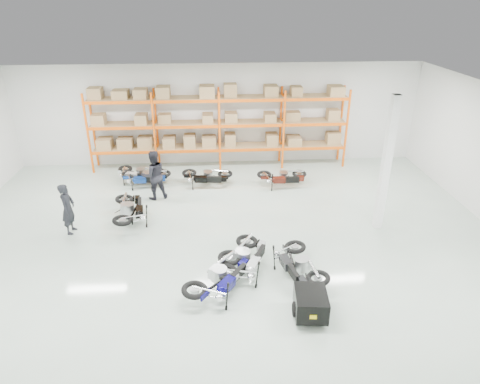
{
  "coord_description": "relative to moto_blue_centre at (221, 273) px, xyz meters",
  "views": [
    {
      "loc": [
        -0.31,
        -11.87,
        7.27
      ],
      "look_at": [
        0.57,
        1.22,
        1.1
      ],
      "focal_mm": 32.0,
      "sensor_mm": 36.0,
      "label": 1
    }
  ],
  "objects": [
    {
      "name": "moto_back_b",
      "position": [
        -3.21,
        7.44,
        -0.07
      ],
      "size": [
        1.95,
        1.34,
        1.15
      ],
      "primitive_type": null,
      "rotation": [
        0.0,
        -0.09,
        1.29
      ],
      "color": "#B1B6BB",
      "rests_on": "ground"
    },
    {
      "name": "moto_touring_right",
      "position": [
        2.16,
        0.48,
        -0.03
      ],
      "size": [
        1.31,
        2.03,
        1.22
      ],
      "primitive_type": null,
      "rotation": [
        0.0,
        -0.09,
        0.21
      ],
      "color": "black",
      "rests_on": "ground"
    },
    {
      "name": "moto_back_d",
      "position": [
        2.7,
        6.66,
        -0.07
      ],
      "size": [
        1.76,
        0.89,
        1.13
      ],
      "primitive_type": null,
      "rotation": [
        0.0,
        -0.09,
        1.56
      ],
      "color": "#43140D",
      "rests_on": "ground"
    },
    {
      "name": "moto_silver_left",
      "position": [
        0.71,
        0.8,
        -0.0
      ],
      "size": [
        1.71,
        2.21,
        1.28
      ],
      "primitive_type": null,
      "rotation": [
        0.0,
        -0.09,
        2.72
      ],
      "color": "#AEB1B5",
      "rests_on": "ground"
    },
    {
      "name": "moto_black_far_left",
      "position": [
        -3.0,
        4.06,
        -0.01
      ],
      "size": [
        1.21,
        2.05,
        1.26
      ],
      "primitive_type": null,
      "rotation": [
        0.0,
        -0.09,
        3.27
      ],
      "color": "black",
      "rests_on": "ground"
    },
    {
      "name": "structural_column",
      "position": [
        5.4,
        3.14,
        1.64
      ],
      "size": [
        0.25,
        0.25,
        4.5
      ],
      "primitive_type": "cube",
      "color": "white",
      "rests_on": "ground"
    },
    {
      "name": "trailer",
      "position": [
        2.16,
        -1.12,
        -0.21
      ],
      "size": [
        0.86,
        1.65,
        0.68
      ],
      "rotation": [
        0.0,
        0.0,
        -0.1
      ],
      "color": "black",
      "rests_on": "ground"
    },
    {
      "name": "moto_back_a",
      "position": [
        -2.9,
        7.05,
        -0.08
      ],
      "size": [
        1.74,
        0.87,
        1.12
      ],
      "primitive_type": null,
      "rotation": [
        0.0,
        -0.09,
        1.56
      ],
      "color": "navy",
      "rests_on": "ground"
    },
    {
      "name": "moto_blue_centre",
      "position": [
        0.0,
        0.0,
        0.0
      ],
      "size": [
        1.94,
        2.19,
        1.28
      ],
      "primitive_type": null,
      "rotation": [
        0.0,
        -0.09,
        2.54
      ],
      "color": "#0A074A",
      "rests_on": "ground"
    },
    {
      "name": "person_back",
      "position": [
        -2.38,
        5.88,
        0.36
      ],
      "size": [
        1.14,
        1.02,
        1.93
      ],
      "primitive_type": "imported",
      "rotation": [
        0.0,
        0.0,
        3.51
      ],
      "color": "black",
      "rests_on": "ground"
    },
    {
      "name": "pallet_rack",
      "position": [
        0.2,
        9.09,
        1.65
      ],
      "size": [
        11.28,
        0.98,
        3.62
      ],
      "color": "#F15A0C",
      "rests_on": "ground"
    },
    {
      "name": "moto_back_c",
      "position": [
        -0.41,
        6.91,
        -0.06
      ],
      "size": [
        1.9,
        1.13,
        1.16
      ],
      "primitive_type": null,
      "rotation": [
        0.0,
        -0.09,
        1.43
      ],
      "color": "black",
      "rests_on": "ground"
    },
    {
      "name": "person_left",
      "position": [
        -4.88,
        3.46,
        0.26
      ],
      "size": [
        0.47,
        0.66,
        1.73
      ],
      "primitive_type": "imported",
      "rotation": [
        0.0,
        0.0,
        1.49
      ],
      "color": "black",
      "rests_on": "ground"
    },
    {
      "name": "room",
      "position": [
        0.2,
        2.64,
        1.64
      ],
      "size": [
        18.0,
        18.0,
        18.0
      ],
      "color": "#AFC3B2",
      "rests_on": "ground"
    }
  ]
}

